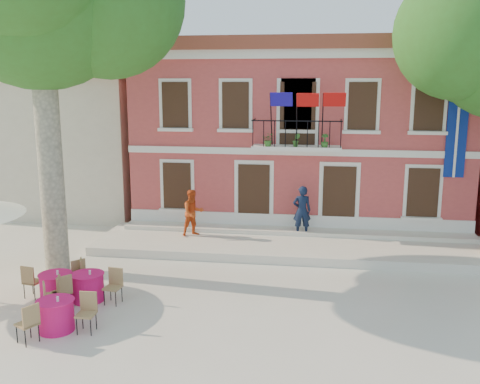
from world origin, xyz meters
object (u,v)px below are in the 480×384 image
pedestrian_navy (302,211)px  cafe_table_3 (56,286)px  pedestrian_orange (193,213)px  cafe_table_0 (56,314)px  cafe_table_1 (88,286)px

pedestrian_navy → cafe_table_3: bearing=35.8°
pedestrian_orange → pedestrian_navy: bearing=-26.4°
pedestrian_navy → cafe_table_0: size_ratio=0.98×
pedestrian_orange → cafe_table_0: (-1.61, -7.41, -0.73)m
pedestrian_navy → cafe_table_1: (-5.55, -6.24, -0.79)m
cafe_table_1 → cafe_table_3: bearing=-171.0°
pedestrian_navy → cafe_table_1: 8.39m
pedestrian_orange → cafe_table_1: bearing=-141.8°
cafe_table_0 → pedestrian_orange: bearing=77.7°
cafe_table_0 → cafe_table_3: (-0.85, 1.68, 0.00)m
pedestrian_navy → cafe_table_3: size_ratio=1.00×
pedestrian_orange → cafe_table_1: (-1.61, -5.59, -0.73)m
pedestrian_navy → cafe_table_1: pedestrian_navy is taller
cafe_table_1 → cafe_table_3: 0.87m
pedestrian_orange → cafe_table_1: size_ratio=0.92×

